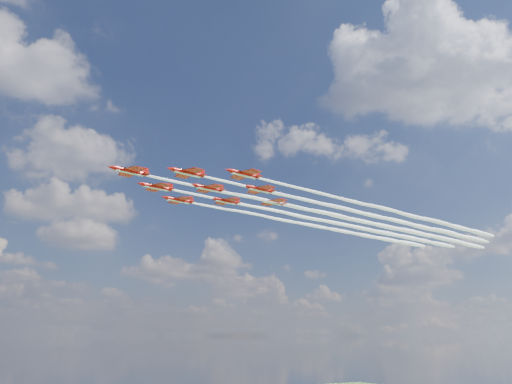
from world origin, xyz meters
The scene contains 9 objects.
jet_lead centered at (38.65, 4.62, 79.08)m, with size 128.69×25.87×2.42m.
jet_row2_port centered at (50.18, -0.73, 79.08)m, with size 128.69×25.87×2.42m.
jet_row2_starb centered at (47.77, 13.48, 79.08)m, with size 128.69×25.87×2.42m.
jet_row3_port centered at (61.70, -6.09, 79.08)m, with size 128.69×25.87×2.42m.
jet_row3_centre centered at (59.29, 8.12, 79.08)m, with size 128.69×25.87×2.42m.
jet_row3_starb centered at (56.89, 22.33, 79.08)m, with size 128.69×25.87×2.42m.
jet_row4_port centered at (70.82, 2.76, 79.08)m, with size 128.69×25.87×2.42m.
jet_row4_starb centered at (68.41, 16.97, 79.08)m, with size 128.69×25.87×2.42m.
jet_tail centered at (79.93, 11.61, 79.08)m, with size 128.69×25.87×2.42m.
Camera 1 is at (-49.51, -110.94, 43.87)m, focal length 35.00 mm.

